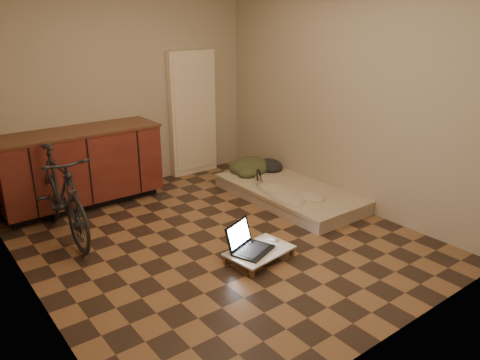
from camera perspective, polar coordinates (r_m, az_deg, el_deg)
room_shell at (r=4.37m, az=-3.03°, el=8.28°), size 3.50×4.00×2.60m
cabinets at (r=5.76m, az=-18.87°, el=1.47°), size 1.84×0.62×0.91m
appliance_panel at (r=6.57m, az=-5.79°, el=8.06°), size 0.70×0.10×1.70m
bicycle at (r=4.98m, az=-21.06°, el=-1.08°), size 0.49×1.58×1.02m
futon at (r=5.77m, az=5.94°, el=-1.59°), size 0.91×1.89×0.16m
clothing_pile at (r=6.29m, az=1.87°, el=2.33°), size 0.63×0.53×0.25m
headphones at (r=5.80m, az=2.33°, el=0.36°), size 0.33×0.33×0.16m
lap_desk at (r=4.37m, az=2.38°, el=-8.65°), size 0.65×0.47×0.10m
laptop at (r=4.34m, az=1.03°, el=-7.92°), size 0.46×0.44×0.25m
mouse at (r=4.52m, az=4.05°, el=-7.25°), size 0.10×0.12×0.04m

